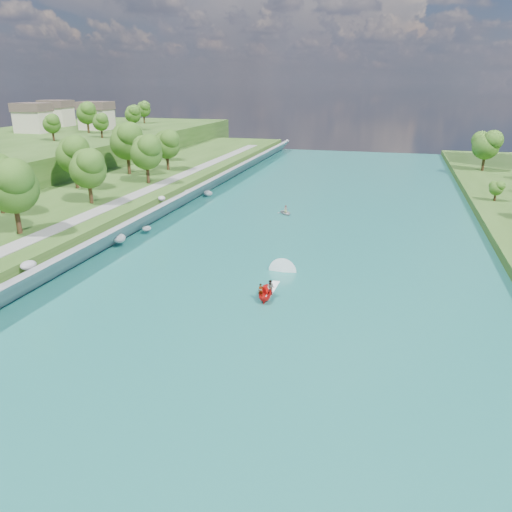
% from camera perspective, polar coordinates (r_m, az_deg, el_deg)
% --- Properties ---
extents(ground, '(260.00, 260.00, 0.00)m').
position_cam_1_polar(ground, '(47.38, -1.86, -9.77)').
color(ground, '#2D5119').
rests_on(ground, ground).
extents(river_water, '(55.00, 240.00, 0.10)m').
position_cam_1_polar(river_water, '(64.99, 3.35, -1.45)').
color(river_water, '#185C5A').
rests_on(river_water, ground).
extents(ridge_west, '(60.00, 120.00, 9.00)m').
position_cam_1_polar(ridge_west, '(165.70, -20.13, 11.70)').
color(ridge_west, '#2D5119').
rests_on(ridge_west, ground).
extents(riprap_bank, '(4.69, 236.00, 4.29)m').
position_cam_1_polar(riprap_bank, '(73.33, -16.90, 1.61)').
color(riprap_bank, slate).
rests_on(riprap_bank, ground).
extents(riverside_path, '(3.00, 200.00, 0.10)m').
position_cam_1_polar(riverside_path, '(77.08, -20.97, 3.35)').
color(riverside_path, gray).
rests_on(riverside_path, berm_west).
extents(ridge_houses, '(29.50, 29.50, 8.40)m').
position_cam_1_polar(ridge_houses, '(172.59, -21.24, 14.78)').
color(ridge_houses, beige).
rests_on(ridge_houses, ridge_west).
extents(trees_ridge, '(24.28, 63.40, 10.27)m').
position_cam_1_polar(trees_ridge, '(164.61, -16.52, 15.19)').
color(trees_ridge, '#2D5516').
rests_on(trees_ridge, ridge_west).
extents(motorboat, '(3.60, 18.63, 2.14)m').
position_cam_1_polar(motorboat, '(57.39, 1.60, -3.61)').
color(motorboat, red).
rests_on(motorboat, river_water).
extents(raft, '(3.75, 3.99, 1.63)m').
position_cam_1_polar(raft, '(91.84, 3.41, 5.03)').
color(raft, '#979A9F').
rests_on(raft, river_water).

